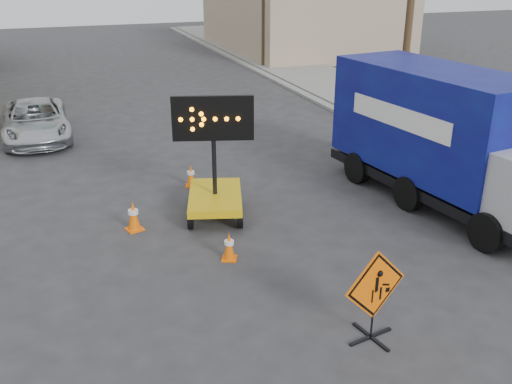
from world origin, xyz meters
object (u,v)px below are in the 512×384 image
arrow_board (215,190)px  box_truck (445,146)px  construction_sign (375,293)px  pickup_truck (35,121)px

arrow_board → box_truck: (5.75, -1.27, 0.88)m
construction_sign → pickup_truck: size_ratio=0.35×
arrow_board → box_truck: size_ratio=0.41×
construction_sign → pickup_truck: bearing=99.6°
construction_sign → arrow_board: bearing=90.0°
arrow_board → pickup_truck: bearing=132.8°
arrow_board → pickup_truck: size_ratio=0.64×
arrow_board → pickup_truck: 9.37m
arrow_board → box_truck: bearing=4.4°
box_truck → pickup_truck: bearing=128.0°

